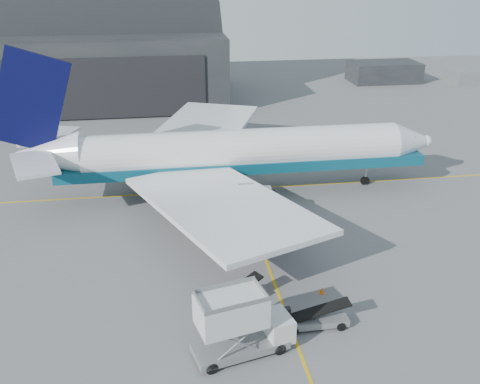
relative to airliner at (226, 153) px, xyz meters
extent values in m
plane|color=#565659|center=(1.58, -19.26, -4.59)|extent=(200.00, 200.00, 0.00)
cube|color=gold|center=(1.58, 0.74, -4.58)|extent=(80.00, 0.25, 0.02)
cube|color=gold|center=(1.58, -21.26, -4.58)|extent=(0.25, 40.00, 0.02)
cube|color=black|center=(-20.42, 45.74, 1.41)|extent=(50.00, 28.00, 12.00)
cube|color=black|center=(-20.42, 31.64, 0.41)|extent=(42.00, 0.40, 9.50)
cube|color=black|center=(39.58, 52.74, -4.59)|extent=(14.00, 8.00, 4.00)
cube|color=slate|center=(56.58, 48.74, -4.59)|extent=(8.00, 6.00, 2.80)
cylinder|color=white|center=(1.91, 0.00, 0.27)|extent=(33.62, 4.48, 4.48)
cone|color=white|center=(20.77, 0.00, 0.27)|extent=(4.11, 4.48, 4.48)
sphere|color=white|center=(22.64, 0.00, 0.27)|extent=(1.31, 1.31, 1.31)
cone|color=white|center=(-18.17, 0.00, 0.83)|extent=(6.54, 4.48, 4.48)
cube|color=black|center=(19.65, 0.00, 0.83)|extent=(2.43, 2.05, 0.65)
cube|color=#0B495E|center=(1.91, 0.00, -1.18)|extent=(39.22, 4.53, 1.12)
cube|color=white|center=(-1.82, -11.21, -0.67)|extent=(17.22, 22.90, 1.36)
cube|color=white|center=(-1.82, 11.21, -0.67)|extent=(17.22, 22.90, 1.36)
cube|color=white|center=(-18.63, -4.20, 1.39)|extent=(5.72, 7.81, 0.33)
cube|color=white|center=(-18.63, 4.20, 1.39)|extent=(5.72, 7.81, 0.33)
cube|color=black|center=(-19.10, 0.00, 6.34)|extent=(8.66, 0.47, 10.76)
cylinder|color=gray|center=(0.98, -7.47, -2.16)|extent=(4.86, 2.52, 2.52)
cylinder|color=gray|center=(0.98, 7.47, -2.16)|extent=(4.86, 2.52, 2.52)
cylinder|color=#A5A5AA|center=(15.92, 0.00, -3.28)|extent=(0.26, 0.26, 2.61)
cylinder|color=black|center=(15.92, 0.00, -4.17)|extent=(1.03, 0.33, 1.03)
cylinder|color=black|center=(0.04, -2.99, -4.07)|extent=(1.21, 0.42, 1.21)
cylinder|color=black|center=(0.04, 2.99, -4.07)|extent=(1.21, 0.42, 1.21)
cube|color=slate|center=(-2.30, -26.02, -4.03)|extent=(6.52, 3.82, 0.51)
cube|color=#BCBCBF|center=(0.27, -25.40, -3.21)|extent=(2.14, 2.66, 1.63)
cube|color=black|center=(1.01, -25.22, -2.96)|extent=(0.54, 1.90, 0.92)
cube|color=#BCBCBF|center=(-2.90, -26.17, -1.12)|extent=(4.76, 3.48, 2.04)
cylinder|color=black|center=(0.23, -26.51, -4.18)|extent=(0.86, 0.49, 0.82)
cylinder|color=black|center=(-0.28, -24.43, -4.18)|extent=(0.86, 0.49, 0.82)
cylinder|color=black|center=(-4.33, -27.61, -4.18)|extent=(0.86, 0.49, 0.82)
cylinder|color=black|center=(-4.83, -25.53, -4.18)|extent=(0.86, 0.49, 0.82)
cube|color=black|center=(4.49, -9.78, -3.97)|extent=(5.08, 3.93, 1.01)
cube|color=#BCBCBF|center=(5.11, -10.02, -3.07)|extent=(2.20, 2.45, 1.01)
cylinder|color=black|center=(5.55, -11.39, -4.14)|extent=(1.08, 0.73, 1.01)
cylinder|color=black|center=(6.36, -9.30, -4.14)|extent=(1.08, 0.73, 1.01)
cylinder|color=black|center=(2.62, -10.26, -4.14)|extent=(1.08, 0.73, 1.01)
cylinder|color=black|center=(3.43, -8.17, -4.14)|extent=(1.08, 0.73, 1.01)
cube|color=slate|center=(-1.99, -20.90, -4.12)|extent=(4.73, 3.69, 0.47)
cube|color=black|center=(-1.99, -20.90, -3.39)|extent=(4.72, 3.40, 1.33)
cube|color=black|center=(-3.89, -21.37, -3.60)|extent=(0.66, 0.62, 0.62)
cylinder|color=black|center=(-0.18, -20.67, -4.28)|extent=(0.67, 0.54, 0.62)
cylinder|color=black|center=(-0.93, -19.42, -4.28)|extent=(0.67, 0.54, 0.62)
cylinder|color=black|center=(-3.04, -22.38, -4.28)|extent=(0.67, 0.54, 0.62)
cylinder|color=black|center=(-3.79, -21.13, -4.28)|extent=(0.67, 0.54, 0.62)
cube|color=slate|center=(3.25, -24.03, -4.12)|extent=(4.63, 1.62, 0.47)
cube|color=black|center=(3.25, -24.03, -3.38)|extent=(4.93, 1.09, 1.34)
cube|color=black|center=(1.36, -23.47, -3.59)|extent=(0.53, 0.42, 0.63)
cylinder|color=black|center=(4.94, -24.75, -4.27)|extent=(0.63, 0.27, 0.63)
cylinder|color=black|center=(4.93, -23.28, -4.27)|extent=(0.63, 0.27, 0.63)
cylinder|color=black|center=(1.58, -24.78, -4.27)|extent=(0.63, 0.27, 0.63)
cylinder|color=black|center=(1.57, -23.31, -4.27)|extent=(0.63, 0.27, 0.63)
cube|color=#F36107|center=(4.90, -20.24, -4.57)|extent=(0.36, 0.36, 0.03)
cone|color=#F36107|center=(4.90, -20.24, -4.32)|extent=(0.36, 0.36, 0.53)
camera|label=1|loc=(-6.37, -53.49, 19.05)|focal=40.00mm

